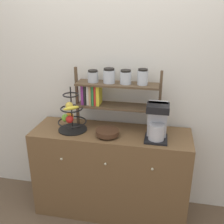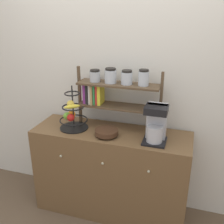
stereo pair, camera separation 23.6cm
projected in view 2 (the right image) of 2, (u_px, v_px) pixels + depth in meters
The scene contains 7 objects.
ground_plane at pixel (104, 224), 2.55m from camera, with size 12.00×12.00×0.00m, color brown.
wall_back at pixel (120, 82), 2.53m from camera, with size 7.00×0.05×2.60m, color silver.
sideboard at pixel (111, 172), 2.60m from camera, with size 1.48×0.49×0.89m.
coffee_maker at pixel (156, 124), 2.20m from camera, with size 0.20×0.21×0.33m.
fruit_stand at pixel (72, 115), 2.46m from camera, with size 0.27×0.27×0.42m.
wooden_bowl at pixel (106, 132), 2.34m from camera, with size 0.21×0.21×0.06m.
shelf_hutch at pixel (112, 89), 2.40m from camera, with size 0.80×0.20×0.58m.
Camera 2 is at (0.67, -1.86, 1.95)m, focal length 42.00 mm.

